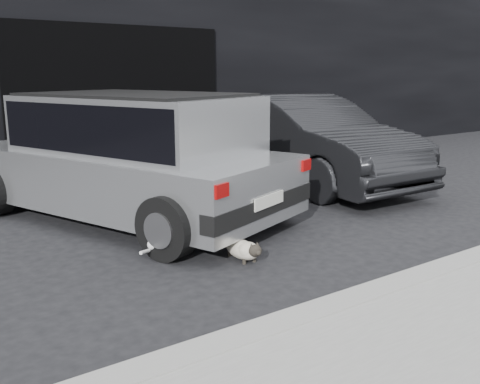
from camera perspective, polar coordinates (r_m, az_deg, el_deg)
ground at (r=6.20m, az=-6.26°, el=-4.15°), size 80.00×80.00×0.00m
building_facade at (r=11.87m, az=-16.87°, el=15.62°), size 34.00×4.00×5.00m
garage_opening at (r=9.98m, az=-12.67°, el=9.60°), size 4.00×0.10×2.60m
curb at (r=4.96m, az=19.55°, el=-8.47°), size 18.00×0.25×0.12m
silver_hatchback at (r=6.68m, az=-11.60°, el=4.30°), size 3.22×4.57×1.54m
second_car at (r=8.70m, az=6.65°, el=5.53°), size 1.67×4.39×1.43m
cat_siamese at (r=5.20m, az=0.43°, el=-6.17°), size 0.25×0.69×0.24m
cat_white at (r=5.41m, az=-7.59°, el=-4.91°), size 0.68×0.37×0.33m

